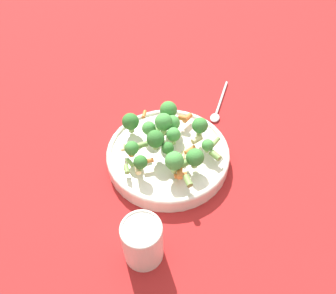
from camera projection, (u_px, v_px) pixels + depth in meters
ground_plane at (168, 160)px, 0.81m from camera, size 3.00×3.00×0.00m
bowl at (168, 155)px, 0.80m from camera, size 0.30×0.30×0.04m
pasta_salad at (166, 136)px, 0.76m from camera, size 0.25×0.25×0.07m
cup at (143, 241)px, 0.61m from camera, size 0.08×0.08×0.11m
spoon at (218, 108)px, 0.93m from camera, size 0.09×0.18×0.01m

